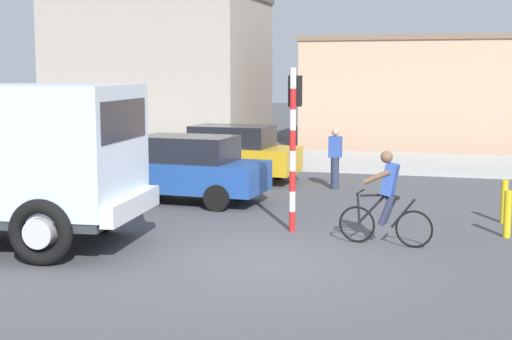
{
  "coord_description": "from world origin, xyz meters",
  "views": [
    {
      "loc": [
        3.15,
        -11.44,
        3.14
      ],
      "look_at": [
        -0.84,
        2.5,
        1.2
      ],
      "focal_mm": 52.17,
      "sensor_mm": 36.0,
      "label": 1
    }
  ],
  "objects_px": {
    "traffic_light_pole": "(294,126)",
    "car_white_mid": "(184,168)",
    "cyclist": "(386,198)",
    "car_red_near": "(81,156)",
    "bollard_far": "(504,202)",
    "pedestrian_near_kerb": "(335,157)",
    "car_far_side": "(229,153)",
    "bollard_near": "(507,214)"
  },
  "relations": [
    {
      "from": "traffic_light_pole",
      "to": "car_red_near",
      "type": "relative_size",
      "value": 0.74
    },
    {
      "from": "traffic_light_pole",
      "to": "bollard_far",
      "type": "distance_m",
      "value": 4.76
    },
    {
      "from": "car_red_near",
      "to": "bollard_far",
      "type": "distance_m",
      "value": 11.18
    },
    {
      "from": "cyclist",
      "to": "bollard_far",
      "type": "height_order",
      "value": "cyclist"
    },
    {
      "from": "car_white_mid",
      "to": "cyclist",
      "type": "bearing_deg",
      "value": -31.67
    },
    {
      "from": "traffic_light_pole",
      "to": "bollard_far",
      "type": "bearing_deg",
      "value": 25.43
    },
    {
      "from": "cyclist",
      "to": "bollard_far",
      "type": "xyz_separation_m",
      "value": [
        2.15,
        2.66,
        -0.41
      ]
    },
    {
      "from": "pedestrian_near_kerb",
      "to": "bollard_far",
      "type": "distance_m",
      "value": 5.46
    },
    {
      "from": "car_red_near",
      "to": "cyclist",
      "type": "bearing_deg",
      "value": -28.54
    },
    {
      "from": "car_red_near",
      "to": "pedestrian_near_kerb",
      "type": "distance_m",
      "value": 6.94
    },
    {
      "from": "cyclist",
      "to": "car_white_mid",
      "type": "xyz_separation_m",
      "value": [
        -5.16,
        3.18,
        -0.05
      ]
    },
    {
      "from": "pedestrian_near_kerb",
      "to": "car_red_near",
      "type": "bearing_deg",
      "value": -168.56
    },
    {
      "from": "cyclist",
      "to": "pedestrian_near_kerb",
      "type": "height_order",
      "value": "cyclist"
    },
    {
      "from": "bollard_near",
      "to": "car_red_near",
      "type": "bearing_deg",
      "value": 162.12
    },
    {
      "from": "bollard_far",
      "to": "car_far_side",
      "type": "bearing_deg",
      "value": 150.99
    },
    {
      "from": "car_red_near",
      "to": "bollard_near",
      "type": "distance_m",
      "value": 11.53
    },
    {
      "from": "pedestrian_near_kerb",
      "to": "bollard_far",
      "type": "relative_size",
      "value": 1.8
    },
    {
      "from": "car_white_mid",
      "to": "pedestrian_near_kerb",
      "type": "relative_size",
      "value": 2.52
    },
    {
      "from": "cyclist",
      "to": "car_white_mid",
      "type": "bearing_deg",
      "value": 148.33
    },
    {
      "from": "bollard_near",
      "to": "car_far_side",
      "type": "bearing_deg",
      "value": 143.27
    },
    {
      "from": "car_red_near",
      "to": "pedestrian_near_kerb",
      "type": "relative_size",
      "value": 2.66
    },
    {
      "from": "cyclist",
      "to": "pedestrian_near_kerb",
      "type": "distance_m",
      "value": 6.49
    },
    {
      "from": "car_far_side",
      "to": "bollard_far",
      "type": "bearing_deg",
      "value": -29.01
    },
    {
      "from": "traffic_light_pole",
      "to": "car_white_mid",
      "type": "distance_m",
      "value": 4.27
    },
    {
      "from": "bollard_near",
      "to": "bollard_far",
      "type": "bearing_deg",
      "value": 90.0
    },
    {
      "from": "car_far_side",
      "to": "bollard_near",
      "type": "height_order",
      "value": "car_far_side"
    },
    {
      "from": "car_red_near",
      "to": "car_white_mid",
      "type": "bearing_deg",
      "value": -23.79
    },
    {
      "from": "cyclist",
      "to": "car_red_near",
      "type": "height_order",
      "value": "cyclist"
    },
    {
      "from": "pedestrian_near_kerb",
      "to": "bollard_far",
      "type": "xyz_separation_m",
      "value": [
        4.16,
        -3.51,
        -0.4
      ]
    },
    {
      "from": "traffic_light_pole",
      "to": "car_red_near",
      "type": "xyz_separation_m",
      "value": [
        -6.93,
        4.06,
        -1.25
      ]
    },
    {
      "from": "cyclist",
      "to": "traffic_light_pole",
      "type": "bearing_deg",
      "value": 158.65
    },
    {
      "from": "car_red_near",
      "to": "bollard_far",
      "type": "bearing_deg",
      "value": -11.03
    },
    {
      "from": "car_white_mid",
      "to": "car_red_near",
      "type": "bearing_deg",
      "value": 156.21
    },
    {
      "from": "bollard_near",
      "to": "car_white_mid",
      "type": "bearing_deg",
      "value": 165.26
    },
    {
      "from": "car_white_mid",
      "to": "car_far_side",
      "type": "xyz_separation_m",
      "value": [
        -0.01,
        3.53,
        0.0
      ]
    },
    {
      "from": "traffic_light_pole",
      "to": "car_far_side",
      "type": "bearing_deg",
      "value": 118.71
    },
    {
      "from": "bollard_far",
      "to": "pedestrian_near_kerb",
      "type": "bearing_deg",
      "value": 139.81
    },
    {
      "from": "bollard_near",
      "to": "bollard_far",
      "type": "relative_size",
      "value": 1.0
    },
    {
      "from": "traffic_light_pole",
      "to": "cyclist",
      "type": "bearing_deg",
      "value": -21.35
    },
    {
      "from": "car_far_side",
      "to": "car_white_mid",
      "type": "bearing_deg",
      "value": -89.89
    },
    {
      "from": "cyclist",
      "to": "traffic_light_pole",
      "type": "distance_m",
      "value": 2.36
    },
    {
      "from": "traffic_light_pole",
      "to": "bollard_near",
      "type": "relative_size",
      "value": 3.56
    }
  ]
}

